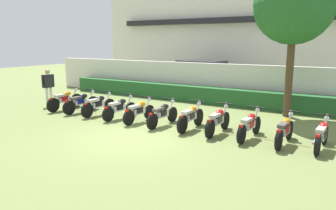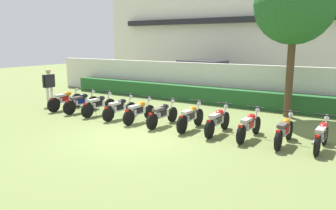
% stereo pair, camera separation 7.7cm
% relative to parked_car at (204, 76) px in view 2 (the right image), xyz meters
% --- Properties ---
extents(ground, '(60.00, 60.00, 0.00)m').
position_rel_parked_car_xyz_m(ground, '(2.35, -10.00, -0.94)').
color(ground, olive).
extents(building, '(23.71, 6.50, 8.26)m').
position_rel_parked_car_xyz_m(building, '(2.35, 5.68, 3.19)').
color(building, silver).
rests_on(building, ground).
extents(compound_wall, '(22.52, 0.30, 1.93)m').
position_rel_parked_car_xyz_m(compound_wall, '(2.35, -2.71, 0.03)').
color(compound_wall, silver).
rests_on(compound_wall, ground).
extents(hedge_row, '(18.02, 0.70, 0.81)m').
position_rel_parked_car_xyz_m(hedge_row, '(2.35, -3.41, -0.53)').
color(hedge_row, '#235628').
rests_on(hedge_row, ground).
extents(parked_car, '(4.71, 2.57, 1.89)m').
position_rel_parked_car_xyz_m(parked_car, '(0.00, 0.00, 0.00)').
color(parked_car, '#9EA3A8').
rests_on(parked_car, ground).
extents(tree_near_inspector, '(3.10, 3.10, 5.98)m').
position_rel_parked_car_xyz_m(tree_near_inspector, '(5.85, -4.32, 3.47)').
color(tree_near_inspector, '#4C3823').
rests_on(tree_near_inspector, ground).
extents(motorcycle_in_row_0, '(0.60, 1.97, 0.97)m').
position_rel_parked_car_xyz_m(motorcycle_in_row_0, '(-2.93, -8.16, -0.48)').
color(motorcycle_in_row_0, black).
rests_on(motorcycle_in_row_0, ground).
extents(motorcycle_in_row_1, '(0.60, 1.92, 0.96)m').
position_rel_parked_car_xyz_m(motorcycle_in_row_1, '(-1.90, -8.17, -0.49)').
color(motorcycle_in_row_1, black).
rests_on(motorcycle_in_row_1, ground).
extents(motorcycle_in_row_2, '(0.60, 1.89, 0.96)m').
position_rel_parked_car_xyz_m(motorcycle_in_row_2, '(-0.88, -8.18, -0.49)').
color(motorcycle_in_row_2, black).
rests_on(motorcycle_in_row_2, ground).
extents(motorcycle_in_row_3, '(0.60, 1.85, 0.94)m').
position_rel_parked_car_xyz_m(motorcycle_in_row_3, '(0.28, -8.21, -0.50)').
color(motorcycle_in_row_3, black).
rests_on(motorcycle_in_row_3, ground).
extents(motorcycle_in_row_4, '(0.60, 1.78, 0.94)m').
position_rel_parked_car_xyz_m(motorcycle_in_row_4, '(1.29, -8.28, -0.50)').
color(motorcycle_in_row_4, black).
rests_on(motorcycle_in_row_4, ground).
extents(motorcycle_in_row_5, '(0.60, 1.90, 0.95)m').
position_rel_parked_car_xyz_m(motorcycle_in_row_5, '(2.33, -8.25, -0.50)').
color(motorcycle_in_row_5, black).
rests_on(motorcycle_in_row_5, ground).
extents(motorcycle_in_row_6, '(0.60, 1.87, 0.97)m').
position_rel_parked_car_xyz_m(motorcycle_in_row_6, '(3.45, -8.18, -0.48)').
color(motorcycle_in_row_6, black).
rests_on(motorcycle_in_row_6, ground).
extents(motorcycle_in_row_7, '(0.60, 1.92, 0.97)m').
position_rel_parked_car_xyz_m(motorcycle_in_row_7, '(4.46, -8.18, -0.48)').
color(motorcycle_in_row_7, black).
rests_on(motorcycle_in_row_7, ground).
extents(motorcycle_in_row_8, '(0.60, 1.93, 0.95)m').
position_rel_parked_car_xyz_m(motorcycle_in_row_8, '(5.52, -8.17, -0.49)').
color(motorcycle_in_row_8, black).
rests_on(motorcycle_in_row_8, ground).
extents(motorcycle_in_row_9, '(0.60, 1.85, 0.95)m').
position_rel_parked_car_xyz_m(motorcycle_in_row_9, '(6.59, -8.22, -0.49)').
color(motorcycle_in_row_9, black).
rests_on(motorcycle_in_row_9, ground).
extents(motorcycle_in_row_10, '(0.60, 1.77, 0.94)m').
position_rel_parked_car_xyz_m(motorcycle_in_row_10, '(7.59, -8.15, -0.50)').
color(motorcycle_in_row_10, black).
rests_on(motorcycle_in_row_10, ground).
extents(inspector_person, '(0.24, 0.70, 1.75)m').
position_rel_parked_car_xyz_m(inspector_person, '(-4.35, -7.88, 0.11)').
color(inspector_person, silver).
rests_on(inspector_person, ground).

